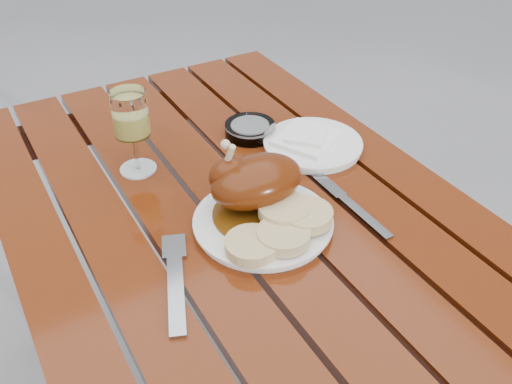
% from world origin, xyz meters
% --- Properties ---
extents(table, '(0.80, 1.20, 0.75)m').
position_xyz_m(table, '(0.00, 0.00, 0.38)').
color(table, maroon).
rests_on(table, ground).
extents(dinner_plate, '(0.31, 0.31, 0.02)m').
position_xyz_m(dinner_plate, '(0.01, -0.09, 0.76)').
color(dinner_plate, white).
rests_on(dinner_plate, table).
extents(roast_duck, '(0.19, 0.17, 0.13)m').
position_xyz_m(roast_duck, '(0.02, -0.04, 0.81)').
color(roast_duck, '#542D09').
rests_on(roast_duck, dinner_plate).
extents(bread_dumplings, '(0.21, 0.14, 0.03)m').
position_xyz_m(bread_dumplings, '(0.02, -0.14, 0.78)').
color(bread_dumplings, '#DAC285').
rests_on(bread_dumplings, dinner_plate).
extents(wine_glass, '(0.10, 0.10, 0.17)m').
position_xyz_m(wine_glass, '(-0.12, 0.19, 0.84)').
color(wine_glass, '#EAE36A').
rests_on(wine_glass, table).
extents(side_plate, '(0.28, 0.28, 0.02)m').
position_xyz_m(side_plate, '(0.24, 0.08, 0.76)').
color(side_plate, white).
rests_on(side_plate, table).
extents(napkin, '(0.16, 0.16, 0.01)m').
position_xyz_m(napkin, '(0.23, 0.09, 0.77)').
color(napkin, white).
rests_on(napkin, side_plate).
extents(ashtray, '(0.12, 0.12, 0.03)m').
position_xyz_m(ashtray, '(0.15, 0.19, 0.76)').
color(ashtray, '#B2B7BC').
rests_on(ashtray, table).
extents(fork, '(0.10, 0.20, 0.01)m').
position_xyz_m(fork, '(-0.18, -0.16, 0.75)').
color(fork, gray).
rests_on(fork, table).
extents(knife, '(0.02, 0.19, 0.01)m').
position_xyz_m(knife, '(0.19, -0.14, 0.75)').
color(knife, gray).
rests_on(knife, table).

